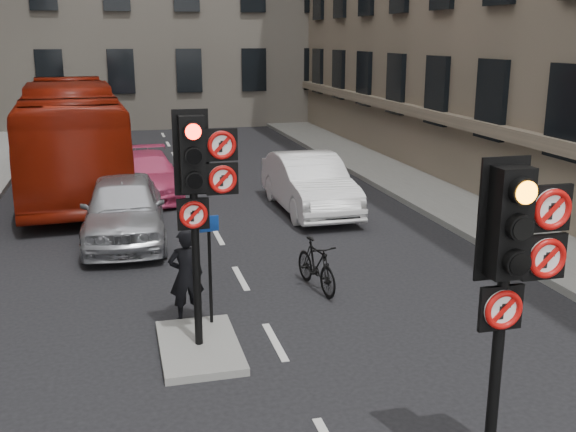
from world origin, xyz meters
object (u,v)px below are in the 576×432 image
info_sign (210,255)px  car_pink (148,175)px  signal_near (514,258)px  bus_red (71,135)px  car_silver (124,208)px  signal_far (199,179)px  motorcycle (316,265)px  car_white (309,183)px  motorcyclist (186,275)px

info_sign → car_pink: bearing=83.1°
signal_near → bus_red: signal_near is taller
car_silver → bus_red: bus_red is taller
signal_near → info_sign: signal_near is taller
signal_far → info_sign: size_ratio=1.96×
car_pink → motorcycle: (2.68, -8.79, -0.15)m
signal_near → car_pink: size_ratio=0.81×
motorcycle → car_pink: bearing=98.0°
car_white → info_sign: 8.09m
signal_near → car_white: (1.35, 11.89, -1.80)m
car_pink → bus_red: (-2.23, 1.96, 1.02)m
car_silver → car_white: bearing=20.1°
signal_near → motorcycle: signal_near is taller
bus_red → motorcyclist: bus_red is taller
car_silver → info_sign: info_sign is taller
car_silver → car_white: (5.01, 1.63, -0.01)m
car_pink → motorcycle: car_pink is taller
signal_far → bus_red: bearing=101.1°
car_white → motorcyclist: motorcyclist is taller
signal_near → signal_far: (-2.60, 4.00, 0.12)m
motorcycle → motorcyclist: (-2.54, -0.85, 0.32)m
bus_red → motorcycle: bearing=-69.0°
car_white → bus_red: bearing=142.2°
car_silver → car_white: 5.27m
car_white → motorcyclist: (-4.08, -6.68, 0.03)m
car_white → car_pink: 5.16m
signal_near → car_pink: (-2.87, 14.85, -1.94)m
car_silver → bus_red: (-1.45, 6.56, 0.88)m
info_sign → motorcycle: bearing=21.3°
signal_far → car_pink: signal_far is taller
car_white → bus_red: bus_red is taller
car_silver → info_sign: (1.27, -5.52, 0.51)m
signal_far → info_sign: bearing=73.9°
car_white → car_pink: bearing=144.5°
car_pink → motorcyclist: (0.14, -9.64, 0.17)m
motorcycle → bus_red: bearing=105.6°
bus_red → car_silver: bearing=-81.1°
car_silver → car_pink: car_silver is taller
car_silver → motorcyclist: size_ratio=2.85×
signal_far → bus_red: 13.10m
car_pink → bus_red: size_ratio=0.37×
signal_near → bus_red: 17.60m
car_silver → bus_red: bearing=104.5°
signal_near → motorcyclist: bearing=117.7°
bus_red → info_sign: size_ratio=6.54×
signal_far → motorcycle: signal_far is taller
signal_far → bus_red: (-2.51, 12.82, -1.04)m
signal_near → bus_red: size_ratio=0.30×
signal_far → motorcyclist: 2.25m
car_silver → car_pink: 4.66m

